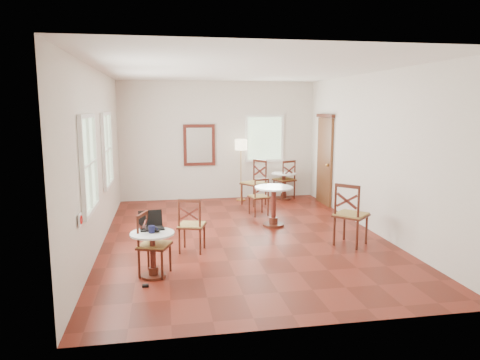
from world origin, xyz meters
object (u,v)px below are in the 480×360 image
at_px(cafe_table_back, 284,183).
at_px(chair_mid_a, 259,196).
at_px(chair_back_b, 255,183).
at_px(chair_near_b, 153,244).
at_px(chair_mid_b, 350,214).
at_px(laptop, 151,224).
at_px(power_adapter, 145,286).
at_px(mouse, 157,231).
at_px(navy_mug, 152,229).
at_px(floor_lamp, 241,149).
at_px(chair_near_a, 192,225).
at_px(cafe_table_mid, 274,202).
at_px(water_glass, 144,228).
at_px(chair_back_a, 285,179).
at_px(cafe_table_near, 153,250).

height_order(cafe_table_back, chair_mid_a, chair_mid_a).
height_order(chair_mid_a, chair_back_b, chair_back_b).
distance_m(chair_near_b, chair_mid_b, 3.41).
bearing_deg(chair_mid_a, laptop, 41.38).
bearing_deg(power_adapter, mouse, 64.91).
height_order(chair_mid_b, navy_mug, chair_mid_b).
height_order(chair_mid_b, laptop, chair_mid_b).
bearing_deg(chair_near_b, chair_mid_b, -56.01).
distance_m(chair_near_b, mouse, 0.24).
xyz_separation_m(chair_near_b, floor_lamp, (2.11, 4.81, 0.87)).
distance_m(cafe_table_back, chair_near_a, 4.62).
bearing_deg(chair_near_b, cafe_table_mid, -25.52).
bearing_deg(chair_back_b, water_glass, -62.95).
relative_size(chair_mid_a, chair_back_a, 0.82).
height_order(chair_near_b, water_glass, chair_near_b).
height_order(laptop, navy_mug, laptop).
height_order(mouse, water_glass, water_glass).
xyz_separation_m(cafe_table_near, laptop, (-0.02, 0.23, 0.31)).
bearing_deg(cafe_table_near, navy_mug, -104.68).
distance_m(chair_mid_b, water_glass, 3.53).
bearing_deg(cafe_table_near, chair_mid_a, 55.81).
height_order(chair_near_a, power_adapter, chair_near_a).
xyz_separation_m(chair_mid_b, chair_back_b, (-0.95, 3.45, -0.00)).
relative_size(laptop, power_adapter, 4.37).
xyz_separation_m(chair_back_a, mouse, (-3.21, -4.91, 0.16)).
bearing_deg(chair_mid_b, chair_back_b, -27.67).
relative_size(cafe_table_near, chair_back_a, 0.64).
distance_m(chair_back_b, floor_lamp, 0.98).
bearing_deg(floor_lamp, chair_mid_a, -85.75).
relative_size(cafe_table_near, chair_mid_a, 0.77).
bearing_deg(navy_mug, chair_near_b, 88.11).
height_order(cafe_table_mid, chair_back_a, chair_back_a).
height_order(cafe_table_near, chair_near_b, chair_near_b).
relative_size(cafe_table_mid, water_glass, 7.25).
xyz_separation_m(cafe_table_mid, chair_near_b, (-2.32, -2.26, -0.05)).
distance_m(cafe_table_near, cafe_table_back, 5.80).
xyz_separation_m(chair_mid_a, chair_back_b, (0.12, 1.06, 0.13)).
height_order(cafe_table_near, chair_near_a, chair_near_a).
bearing_deg(water_glass, chair_near_a, 54.30).
relative_size(chair_back_b, mouse, 11.14).
bearing_deg(cafe_table_near, laptop, 94.51).
bearing_deg(chair_back_a, chair_near_a, 33.48).
bearing_deg(chair_back_b, cafe_table_near, -61.72).
xyz_separation_m(cafe_table_near, chair_near_b, (0.00, 0.09, 0.05)).
height_order(chair_mid_b, power_adapter, chair_mid_b).
distance_m(cafe_table_back, mouse, 5.77).
bearing_deg(mouse, cafe_table_near, -155.75).
bearing_deg(chair_mid_a, chair_mid_b, 101.94).
bearing_deg(laptop, chair_back_a, 46.34).
height_order(chair_mid_a, navy_mug, chair_mid_a).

